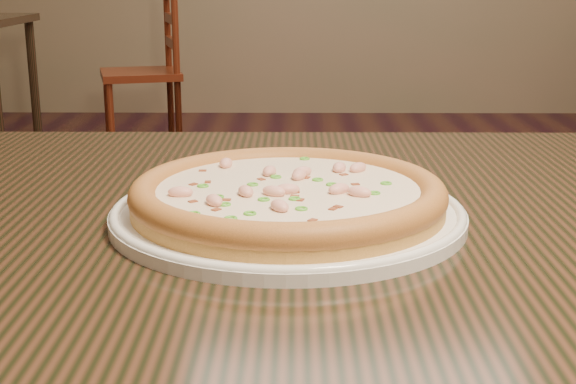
{
  "coord_description": "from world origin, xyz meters",
  "views": [
    {
      "loc": [
        -0.36,
        -1.16,
        0.99
      ],
      "look_at": [
        -0.37,
        -0.4,
        0.78
      ],
      "focal_mm": 50.0,
      "sensor_mm": 36.0,
      "label": 1
    }
  ],
  "objects_px": {
    "plate": "(288,213)",
    "pizza": "(288,195)",
    "hero_table": "(399,294)",
    "chair_b": "(150,72)"
  },
  "relations": [
    {
      "from": "plate",
      "to": "chair_b",
      "type": "relative_size",
      "value": 0.37
    },
    {
      "from": "pizza",
      "to": "chair_b",
      "type": "bearing_deg",
      "value": 102.23
    },
    {
      "from": "plate",
      "to": "pizza",
      "type": "height_order",
      "value": "pizza"
    },
    {
      "from": "hero_table",
      "to": "chair_b",
      "type": "distance_m",
      "value": 3.75
    },
    {
      "from": "hero_table",
      "to": "chair_b",
      "type": "relative_size",
      "value": 1.26
    },
    {
      "from": "chair_b",
      "to": "pizza",
      "type": "bearing_deg",
      "value": -77.77
    },
    {
      "from": "plate",
      "to": "pizza",
      "type": "xyz_separation_m",
      "value": [
        -0.0,
        0.0,
        0.02
      ]
    },
    {
      "from": "plate",
      "to": "hero_table",
      "type": "bearing_deg",
      "value": 22.62
    },
    {
      "from": "hero_table",
      "to": "plate",
      "type": "height_order",
      "value": "plate"
    },
    {
      "from": "plate",
      "to": "pizza",
      "type": "relative_size",
      "value": 1.12
    }
  ]
}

